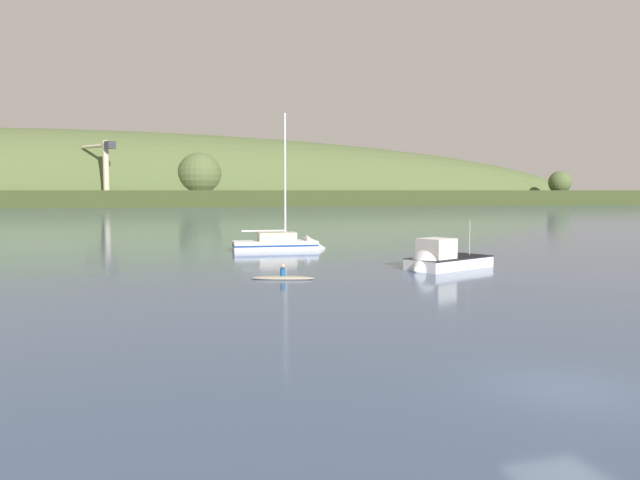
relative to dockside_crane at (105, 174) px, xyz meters
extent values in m
plane|color=#384C6B|center=(15.72, -200.96, -10.67)|extent=(1400.00, 1400.00, 0.00)
cube|color=#35401E|center=(42.66, 13.52, -7.99)|extent=(568.71, 89.76, 5.36)
ellipsoid|color=#4C5B33|center=(-28.74, 36.53, -10.67)|extent=(456.68, 96.18, 54.86)
sphere|color=#4C5B33|center=(30.25, 5.75, -0.05)|extent=(15.03, 15.03, 15.03)
sphere|color=#4C5B33|center=(168.34, -3.92, -2.20)|extent=(8.87, 8.87, 8.87)
cube|color=#4C4C51|center=(0.24, -0.38, -9.67)|extent=(5.78, 5.78, 2.00)
cylinder|color=#BCB293|center=(0.24, -0.38, 0.87)|extent=(1.91, 1.91, 19.08)
cylinder|color=#BCB293|center=(-2.97, 4.78, 8.88)|extent=(8.89, 13.44, 1.05)
cube|color=#333338|center=(1.68, -2.70, 8.88)|extent=(3.55, 3.47, 2.29)
cube|color=white|center=(17.56, -159.51, -10.60)|extent=(7.63, 3.30, 1.50)
cone|color=white|center=(21.26, -159.84, -10.60)|extent=(2.07, 2.70, 2.55)
cube|color=navy|center=(17.56, -159.51, -10.22)|extent=(7.63, 3.33, 0.16)
cube|color=#BCB299|center=(17.75, -159.53, -9.47)|extent=(3.49, 2.09, 0.75)
cylinder|color=silver|center=(18.49, -159.59, -4.20)|extent=(0.19, 0.19, 11.30)
cylinder|color=silver|center=(16.55, -159.42, -8.95)|extent=(3.89, 0.49, 0.15)
cube|color=white|center=(25.83, -176.18, -10.52)|extent=(6.86, 5.02, 1.27)
cone|color=white|center=(22.94, -177.43, -10.52)|extent=(1.88, 2.67, 2.48)
cube|color=black|center=(25.83, -176.18, -9.93)|extent=(6.89, 5.07, 0.08)
cube|color=silver|center=(24.55, -176.74, -9.22)|extent=(2.58, 2.60, 1.34)
cube|color=#192833|center=(23.71, -177.10, -9.02)|extent=(0.75, 1.64, 0.75)
cylinder|color=#B2B2B7|center=(27.88, -175.30, -8.67)|extent=(0.06, 0.06, 2.44)
ellipsoid|color=gray|center=(13.65, -178.10, -10.60)|extent=(3.84, 2.02, 0.30)
cylinder|color=navy|center=(13.65, -178.10, -10.26)|extent=(0.41, 0.41, 0.55)
sphere|color=tan|center=(13.65, -178.10, -9.87)|extent=(0.22, 0.22, 0.22)
cylinder|color=olive|center=(13.86, -177.81, -10.34)|extent=(0.46, 1.19, 0.89)
camera|label=1|loc=(4.51, -214.93, -5.37)|focal=35.89mm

